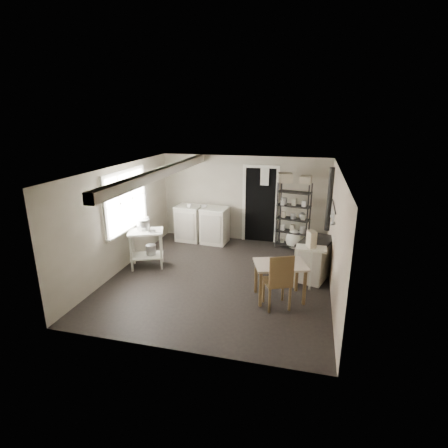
% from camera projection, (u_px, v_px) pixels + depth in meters
% --- Properties ---
extents(floor, '(5.00, 5.00, 0.00)m').
position_uv_depth(floor, '(221.00, 277.00, 7.43)').
color(floor, black).
rests_on(floor, ground).
extents(ceiling, '(5.00, 5.00, 0.00)m').
position_uv_depth(ceiling, '(220.00, 169.00, 6.75)').
color(ceiling, silver).
rests_on(ceiling, wall_back).
extents(wall_back, '(4.50, 0.02, 2.30)m').
position_uv_depth(wall_back, '(244.00, 199.00, 9.40)').
color(wall_back, '#B2AB98').
rests_on(wall_back, ground).
extents(wall_front, '(4.50, 0.02, 2.30)m').
position_uv_depth(wall_front, '(174.00, 279.00, 4.77)').
color(wall_front, '#B2AB98').
rests_on(wall_front, ground).
extents(wall_left, '(0.02, 5.00, 2.30)m').
position_uv_depth(wall_left, '(121.00, 218.00, 7.61)').
color(wall_left, '#B2AB98').
rests_on(wall_left, ground).
extents(wall_right, '(0.02, 5.00, 2.30)m').
position_uv_depth(wall_right, '(336.00, 235.00, 6.57)').
color(wall_right, '#B2AB98').
rests_on(wall_right, ground).
extents(window, '(0.12, 1.76, 1.28)m').
position_uv_depth(window, '(125.00, 201.00, 7.69)').
color(window, white).
rests_on(window, wall_left).
extents(doorway, '(0.96, 0.10, 2.08)m').
position_uv_depth(doorway, '(260.00, 206.00, 9.32)').
color(doorway, white).
rests_on(doorway, ground).
extents(ceiling_beam, '(0.18, 5.00, 0.18)m').
position_uv_depth(ceiling_beam, '(163.00, 172.00, 7.06)').
color(ceiling_beam, white).
rests_on(ceiling_beam, ceiling).
extents(wallpaper_panel, '(0.01, 5.00, 2.30)m').
position_uv_depth(wallpaper_panel, '(335.00, 235.00, 6.57)').
color(wallpaper_panel, beige).
rests_on(wallpaper_panel, wall_right).
extents(utensil_rail, '(0.06, 1.20, 0.44)m').
position_uv_depth(utensil_rail, '(333.00, 206.00, 7.02)').
color(utensil_rail, silver).
rests_on(utensil_rail, wall_right).
extents(prep_table, '(0.89, 0.78, 0.86)m').
position_uv_depth(prep_table, '(147.00, 250.00, 7.85)').
color(prep_table, white).
rests_on(prep_table, ground).
extents(stockpot, '(0.38, 0.38, 0.31)m').
position_uv_depth(stockpot, '(143.00, 226.00, 7.79)').
color(stockpot, silver).
rests_on(stockpot, prep_table).
extents(saucepan, '(0.21, 0.21, 0.09)m').
position_uv_depth(saucepan, '(152.00, 233.00, 7.62)').
color(saucepan, silver).
rests_on(saucepan, prep_table).
extents(bucket, '(0.29, 0.29, 0.25)m').
position_uv_depth(bucket, '(151.00, 250.00, 7.89)').
color(bucket, silver).
rests_on(bucket, prep_table).
extents(base_cabinets, '(1.51, 0.74, 0.97)m').
position_uv_depth(base_cabinets, '(202.00, 225.00, 9.46)').
color(base_cabinets, beige).
rests_on(base_cabinets, ground).
extents(mixing_bowl, '(0.32, 0.32, 0.07)m').
position_uv_depth(mixing_bowl, '(204.00, 208.00, 9.28)').
color(mixing_bowl, white).
rests_on(mixing_bowl, base_cabinets).
extents(counter_cup, '(0.16, 0.16, 0.10)m').
position_uv_depth(counter_cup, '(190.00, 207.00, 9.24)').
color(counter_cup, white).
rests_on(counter_cup, base_cabinets).
extents(shelf_rack, '(0.87, 0.50, 1.72)m').
position_uv_depth(shelf_rack, '(293.00, 213.00, 8.78)').
color(shelf_rack, black).
rests_on(shelf_rack, ground).
extents(shelf_jar, '(0.09, 0.10, 0.17)m').
position_uv_depth(shelf_jar, '(283.00, 197.00, 8.67)').
color(shelf_jar, white).
rests_on(shelf_jar, shelf_rack).
extents(storage_box_a, '(0.38, 0.35, 0.23)m').
position_uv_depth(storage_box_a, '(286.00, 171.00, 8.52)').
color(storage_box_a, beige).
rests_on(storage_box_a, shelf_rack).
extents(storage_box_b, '(0.30, 0.28, 0.17)m').
position_uv_depth(storage_box_b, '(306.00, 172.00, 8.42)').
color(storage_box_b, beige).
rests_on(storage_box_b, shelf_rack).
extents(stove, '(0.86, 1.15, 0.81)m').
position_uv_depth(stove, '(315.00, 257.00, 7.37)').
color(stove, beige).
rests_on(stove, ground).
extents(stovepipe, '(0.13, 0.13, 1.34)m').
position_uv_depth(stovepipe, '(330.00, 200.00, 7.40)').
color(stovepipe, black).
rests_on(stovepipe, stove).
extents(side_ledge, '(0.58, 0.32, 0.89)m').
position_uv_depth(side_ledge, '(310.00, 270.00, 6.78)').
color(side_ledge, white).
rests_on(side_ledge, ground).
extents(oats_box, '(0.20, 0.24, 0.31)m').
position_uv_depth(oats_box, '(311.00, 241.00, 6.64)').
color(oats_box, beige).
rests_on(oats_box, side_ledge).
extents(work_table, '(1.08, 0.90, 0.71)m').
position_uv_depth(work_table, '(280.00, 280.00, 6.47)').
color(work_table, beige).
rests_on(work_table, ground).
extents(table_cup, '(0.10, 0.10, 0.08)m').
position_uv_depth(table_cup, '(290.00, 263.00, 6.16)').
color(table_cup, white).
rests_on(table_cup, work_table).
extents(chair, '(0.58, 0.59, 1.05)m').
position_uv_depth(chair, '(277.00, 282.00, 6.16)').
color(chair, brown).
rests_on(chair, ground).
extents(flour_sack, '(0.48, 0.43, 0.52)m').
position_uv_depth(flour_sack, '(294.00, 240.00, 8.95)').
color(flour_sack, white).
rests_on(flour_sack, ground).
extents(floor_crock, '(0.17, 0.17, 0.17)m').
position_uv_depth(floor_crock, '(288.00, 280.00, 7.16)').
color(floor_crock, white).
rests_on(floor_crock, ground).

